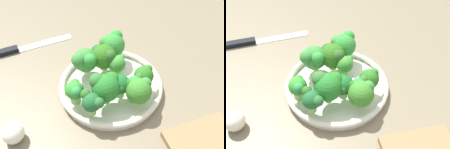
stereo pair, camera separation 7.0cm
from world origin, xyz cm
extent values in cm
cube|color=#776B52|center=(0.00, 0.00, -1.25)|extent=(130.00, 130.00, 2.50)
cylinder|color=silver|center=(0.77, -0.37, 0.64)|extent=(26.26, 26.26, 1.29)
torus|color=silver|center=(0.77, -0.37, 2.08)|extent=(27.35, 27.35, 1.58)
cylinder|color=#76C356|center=(3.66, -1.87, 4.13)|extent=(2.72, 2.72, 2.53)
sphere|color=#3B8931|center=(3.66, -1.87, 6.83)|extent=(4.40, 4.40, 4.40)
sphere|color=#358B38|center=(5.19, -2.87, 7.24)|extent=(2.10, 2.10, 2.10)
sphere|color=#2D8A2B|center=(4.90, -1.10, 7.40)|extent=(1.93, 1.93, 1.93)
cylinder|color=#89CC68|center=(-3.69, -2.07, 4.13)|extent=(2.18, 2.18, 2.53)
sphere|color=#1B6427|center=(-3.69, -2.07, 6.99)|extent=(4.91, 4.91, 4.91)
sphere|color=#1A5F1E|center=(-3.20, -0.42, 7.74)|extent=(2.65, 2.65, 2.65)
sphere|color=#285921|center=(-5.43, -2.06, 7.32)|extent=(2.05, 2.05, 2.05)
sphere|color=#266522|center=(-4.24, -3.68, 7.60)|extent=(2.41, 2.41, 2.41)
cylinder|color=#9CD26C|center=(-5.71, -6.34, 3.67)|extent=(2.40, 2.40, 1.60)
sphere|color=#388228|center=(-5.71, -6.34, 6.54)|extent=(6.38, 6.38, 6.38)
sphere|color=#2E8339|center=(-3.77, -5.57, 7.45)|extent=(3.44, 3.44, 3.44)
sphere|color=#358230|center=(-4.71, -7.94, 8.03)|extent=(3.02, 3.02, 3.02)
cylinder|color=#97D867|center=(6.17, 1.50, 3.98)|extent=(2.06, 2.06, 2.23)
sphere|color=#2D691B|center=(6.17, 1.50, 7.26)|extent=(6.66, 6.66, 6.66)
sphere|color=#236025|center=(7.62, 2.88, 7.74)|extent=(3.99, 3.99, 3.99)
sphere|color=#2D5A22|center=(4.82, 0.08, 8.60)|extent=(3.39, 3.39, 3.39)
cylinder|color=#79BE5E|center=(-5.44, 1.45, 4.22)|extent=(1.93, 1.93, 2.71)
sphere|color=#237325|center=(-5.44, 1.45, 7.77)|extent=(6.76, 6.76, 6.76)
sphere|color=#316D2C|center=(-4.55, 3.41, 9.43)|extent=(3.80, 3.80, 3.80)
sphere|color=#23741F|center=(-3.64, -0.34, 8.53)|extent=(3.96, 3.96, 3.96)
cylinder|color=#95C972|center=(-1.04, -8.15, 4.03)|extent=(2.38, 2.38, 2.32)
sphere|color=#2C6D20|center=(-1.04, -8.15, 6.81)|extent=(4.98, 4.98, 4.98)
sphere|color=#346E2A|center=(-2.60, -6.75, 8.10)|extent=(2.02, 2.02, 2.02)
sphere|color=#287724|center=(-0.30, -9.33, 8.16)|extent=(2.20, 2.20, 2.20)
cylinder|color=#9FCB66|center=(-8.86, 4.79, 4.18)|extent=(1.83, 1.83, 2.63)
sphere|color=#1E5F2D|center=(-8.86, 4.79, 6.97)|extent=(4.53, 4.53, 4.53)
sphere|color=#2A6421|center=(-7.45, 6.07, 8.16)|extent=(2.51, 2.51, 2.51)
sphere|color=#28622D|center=(-9.82, 3.15, 7.85)|extent=(2.57, 2.57, 2.57)
cylinder|color=#91CA6C|center=(10.56, -1.18, 4.04)|extent=(2.62, 2.62, 2.36)
sphere|color=#308A32|center=(10.56, -1.18, 7.36)|extent=(6.56, 6.56, 6.56)
sphere|color=#2A8A2E|center=(12.44, -2.21, 8.99)|extent=(3.53, 3.53, 3.53)
sphere|color=#388634|center=(10.92, 0.79, 8.24)|extent=(3.62, 3.62, 3.62)
cylinder|color=#92C569|center=(5.62, 6.37, 3.75)|extent=(2.23, 2.23, 1.76)
sphere|color=#398035|center=(5.62, 6.37, 6.73)|extent=(6.48, 6.48, 6.48)
sphere|color=#2E8D37|center=(3.56, 5.03, 8.47)|extent=(3.40, 3.40, 3.40)
sphere|color=#367F37|center=(4.09, 7.96, 8.16)|extent=(3.88, 3.88, 3.88)
cylinder|color=#86BF69|center=(-4.98, 8.81, 4.17)|extent=(2.69, 2.69, 2.61)
sphere|color=green|center=(-4.98, 8.81, 6.96)|extent=(4.56, 4.56, 4.56)
sphere|color=#2E8842|center=(-6.44, 8.22, 7.96)|extent=(2.60, 2.60, 2.60)
sphere|color=#398834|center=(-3.64, 8.68, 7.98)|extent=(2.19, 2.19, 2.19)
cube|color=silver|center=(21.74, 19.86, 0.20)|extent=(8.66, 16.77, 0.40)
cube|color=black|center=(16.86, 32.24, 0.75)|extent=(5.57, 9.74, 1.50)
sphere|color=white|center=(-13.15, 22.67, 2.52)|extent=(5.03, 5.03, 5.03)
camera|label=1|loc=(-48.06, 2.31, 55.82)|focal=44.12mm
camera|label=2|loc=(-47.94, -4.67, 55.82)|focal=44.12mm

